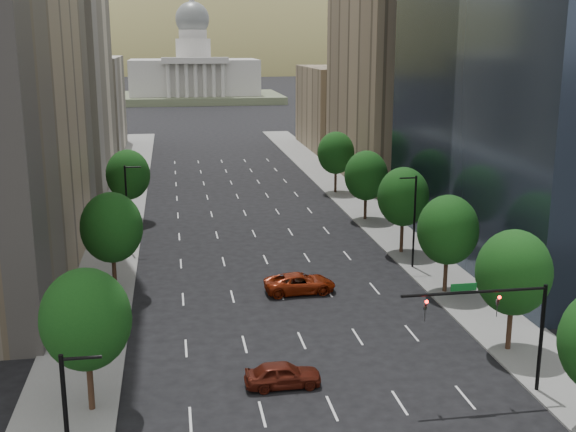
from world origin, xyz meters
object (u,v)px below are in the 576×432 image
car_maroon (283,375)px  car_red_far (300,283)px  traffic_signal (505,316)px  capitol (194,77)px

car_maroon → car_red_far: bearing=-14.0°
traffic_signal → car_red_far: traffic_signal is taller
traffic_signal → car_red_far: 22.35m
traffic_signal → capitol: size_ratio=0.15×
car_maroon → car_red_far: 17.35m
car_maroon → traffic_signal: bearing=-104.2°
car_maroon → car_red_far: (4.12, 16.85, 0.03)m
capitol → car_maroon: bearing=-90.6°
capitol → car_maroon: 216.66m
traffic_signal → car_red_far: size_ratio=1.49×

